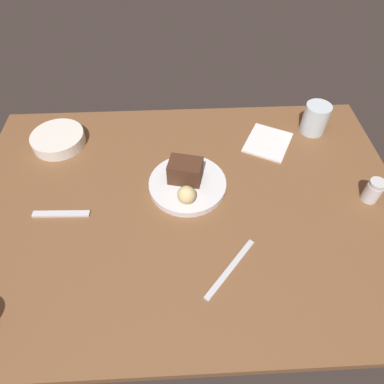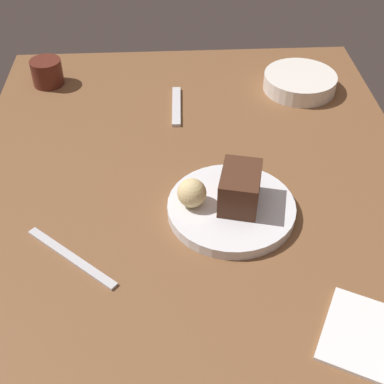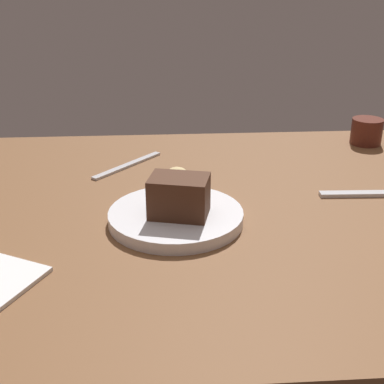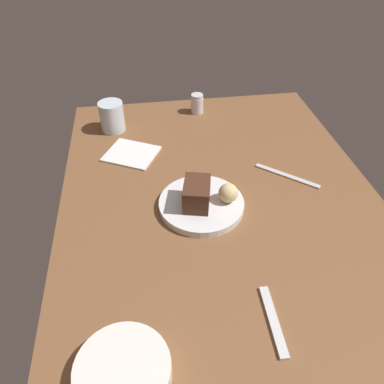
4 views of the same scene
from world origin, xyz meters
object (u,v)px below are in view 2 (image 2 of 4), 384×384
bread_roll (192,193)px  coffee_cup (47,72)px  chocolate_cake_slice (240,188)px  dessert_plate (231,208)px  side_bowl (300,82)px  dessert_spoon (176,106)px  butter_knife (71,257)px  folded_napkin (379,341)px

bread_roll → coffee_cup: 54.65cm
chocolate_cake_slice → bread_roll: (0.08, 8.01, -0.72)cm
dessert_plate → side_bowl: 44.64cm
dessert_spoon → bread_roll: bearing=-175.3°
chocolate_cake_slice → butter_knife: (-9.28, 27.44, -4.87)cm
dessert_plate → butter_knife: 27.61cm
chocolate_cake_slice → dessert_spoon: chocolate_cake_slice is taller
chocolate_cake_slice → side_bowl: chocolate_cake_slice is taller
side_bowl → butter_knife: bearing=136.6°
dessert_plate → dessert_spoon: size_ratio=1.45×
dessert_plate → butter_knife: bearing=108.9°
dessert_plate → coffee_cup: coffee_cup is taller
coffee_cup → folded_napkin: 90.30cm
dessert_plate → side_bowl: (39.88, -20.05, 0.89)cm
side_bowl → butter_knife: size_ratio=0.86×
coffee_cup → dessert_spoon: bearing=-112.1°
folded_napkin → bread_roll: bearing=41.7°
side_bowl → dessert_spoon: size_ratio=1.09×
coffee_cup → butter_knife: 55.75cm
side_bowl → dessert_spoon: (-6.13, 28.27, -1.51)cm
dessert_plate → chocolate_cake_slice: bearing=-75.1°
chocolate_cake_slice → side_bowl: (39.53, -18.73, -3.26)cm
chocolate_cake_slice → dessert_spoon: (33.39, 9.54, -4.77)cm
dessert_plate → bread_roll: bread_roll is taller
coffee_cup → dessert_spoon: (-11.84, -29.23, -2.61)cm
bread_roll → folded_napkin: bread_roll is taller
dessert_spoon → butter_knife: bearing=159.4°
bread_roll → butter_knife: size_ratio=0.26×
chocolate_cake_slice → folded_napkin: chocolate_cake_slice is taller
dessert_plate → chocolate_cake_slice: chocolate_cake_slice is taller
bread_roll → folded_napkin: size_ratio=0.33×
butter_knife → bread_roll: bearing=-113.0°
dessert_spoon → side_bowl: bearing=-75.6°
coffee_cup → folded_napkin: bearing=-142.8°
coffee_cup → folded_napkin: (-71.89, -54.58, -2.66)cm
folded_napkin → coffee_cup: bearing=37.2°
dessert_plate → butter_knife: (-8.93, 26.11, -0.72)cm
dessert_plate → side_bowl: size_ratio=1.33×
chocolate_cake_slice → dessert_spoon: 35.05cm
coffee_cup → folded_napkin: coffee_cup is taller
dessert_plate → coffee_cup: size_ratio=3.08×
side_bowl → folded_napkin: 66.26cm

